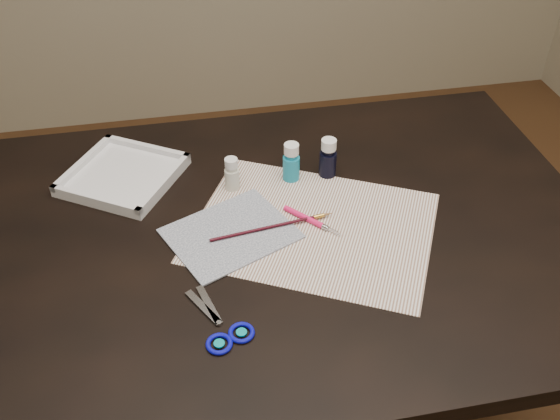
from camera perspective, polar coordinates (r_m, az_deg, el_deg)
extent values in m
cube|color=black|center=(1.52, 0.00, -12.41)|extent=(1.30, 0.90, 0.75)
cube|color=white|center=(1.25, 3.09, -1.56)|extent=(0.58, 0.53, 0.00)
cube|color=#182240|center=(1.24, -4.54, -2.15)|extent=(0.29, 0.27, 0.00)
cylinder|color=silver|center=(1.33, -4.43, 3.31)|extent=(0.04, 0.04, 0.08)
cylinder|color=teal|center=(1.35, 1.03, 4.41)|extent=(0.05, 0.05, 0.09)
cylinder|color=black|center=(1.37, 4.42, 4.79)|extent=(0.04, 0.04, 0.09)
cube|color=silver|center=(1.41, -14.16, 3.18)|extent=(0.30, 0.30, 0.03)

